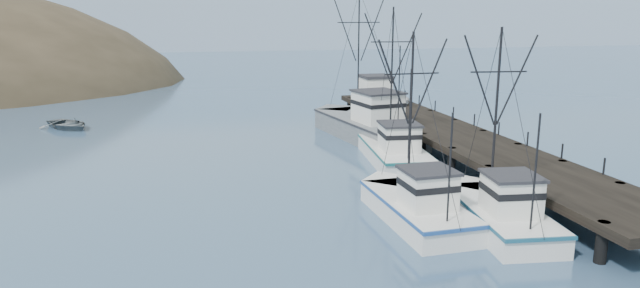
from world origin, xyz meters
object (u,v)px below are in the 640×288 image
Objects in this scene: trawler_near at (497,211)px; trawler_mid at (415,205)px; pier_shed at (375,88)px; motorboat at (68,128)px; pier at (453,136)px; pickup_truck at (381,97)px; work_vessel at (365,124)px; trawler_far at (393,150)px.

trawler_mid is at bearing 153.78° from trawler_near.
pier_shed is 31.62m from motorboat.
pier is 14.66m from pickup_truck.
work_vessel is at bearing 89.60° from trawler_near.
trawler_near is 23.05m from work_vessel.
pickup_truck is at bearing 73.79° from trawler_far.
pickup_truck is at bearing 74.02° from trawler_mid.
pier is at bearing 55.75° from trawler_mid.
trawler_near reaches higher than trawler_mid.
pier_shed reaches higher than pier.
motorboat is at bearing 128.60° from trawler_near.
work_vessel is 7.39m from pickup_truck.
work_vessel is (-4.57, 8.41, -0.46)m from pier.
pier is 15.40m from trawler_near.
pier_shed is (3.91, 8.56, 2.19)m from work_vessel.
motorboat is at bearing 148.61° from pier.
trawler_mid is 28.46m from pickup_truck.
trawler_mid is (-8.65, -12.70, -0.87)m from pier.
trawler_far reaches higher than pickup_truck.
pier is at bearing -87.79° from pier_shed.
motorboat is (-27.26, 34.15, -0.82)m from trawler_near.
trawler_near is at bearing -26.22° from trawler_mid.
trawler_near is at bearing -97.34° from pier_shed.
pier is at bearing -69.40° from motorboat.
pier_shed is at bearing 74.93° from trawler_mid.
motorboat is at bearing 98.77° from pickup_truck.
pickup_truck is (7.81, 27.29, 1.98)m from trawler_mid.
trawler_far is at bearing -177.64° from pier.
trawler_far is at bearing -104.61° from pier_shed.
trawler_mid is 1.84× the size of pickup_truck.
motorboat is (-26.85, 19.73, -0.82)m from trawler_far.
trawler_far is at bearing -93.79° from work_vessel.
trawler_mid is 3.31× the size of pier_shed.
motorboat is at bearing 125.92° from trawler_mid.
trawler_far is 3.76× the size of pier_shed.
work_vessel reaches higher than motorboat.
motorboat is (-23.34, 32.21, -0.82)m from trawler_mid.
trawler_near is at bearing -169.83° from pickup_truck.
pier is at bearing -158.98° from pickup_truck.
trawler_near is 43.70m from motorboat.
pier is 7.68× the size of motorboat.
trawler_far reaches higher than pier_shed.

